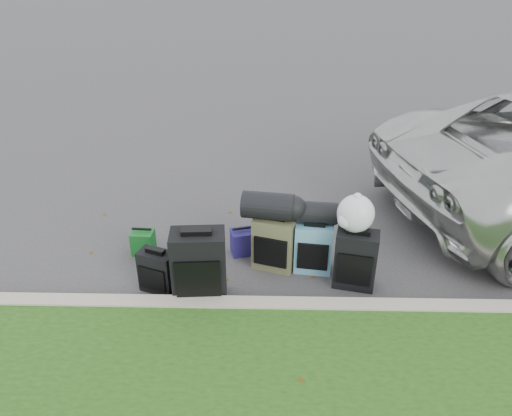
{
  "coord_description": "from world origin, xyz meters",
  "views": [
    {
      "loc": [
        0.01,
        -4.88,
        3.36
      ],
      "look_at": [
        -0.1,
        0.2,
        0.55
      ],
      "focal_mm": 35.0,
      "sensor_mm": 36.0,
      "label": 1
    }
  ],
  "objects_px": {
    "suitcase_small_black": "(158,271)",
    "tote_green": "(143,242)",
    "suitcase_olive": "(274,243)",
    "tote_navy": "(243,242)",
    "suitcase_large_black_left": "(199,266)",
    "suitcase_teal": "(313,248)",
    "suitcase_large_black_right": "(355,260)"
  },
  "relations": [
    {
      "from": "suitcase_small_black",
      "to": "tote_green",
      "type": "relative_size",
      "value": 1.62
    },
    {
      "from": "suitcase_olive",
      "to": "tote_navy",
      "type": "height_order",
      "value": "suitcase_olive"
    },
    {
      "from": "suitcase_large_black_left",
      "to": "tote_green",
      "type": "relative_size",
      "value": 2.7
    },
    {
      "from": "tote_navy",
      "to": "suitcase_teal",
      "type": "bearing_deg",
      "value": -37.12
    },
    {
      "from": "tote_green",
      "to": "suitcase_small_black",
      "type": "bearing_deg",
      "value": -61.57
    },
    {
      "from": "suitcase_small_black",
      "to": "tote_green",
      "type": "distance_m",
      "value": 0.76
    },
    {
      "from": "suitcase_large_black_right",
      "to": "tote_navy",
      "type": "xyz_separation_m",
      "value": [
        -1.22,
        0.59,
        -0.18
      ]
    },
    {
      "from": "tote_navy",
      "to": "suitcase_olive",
      "type": "bearing_deg",
      "value": -50.75
    },
    {
      "from": "suitcase_small_black",
      "to": "suitcase_large_black_left",
      "type": "height_order",
      "value": "suitcase_large_black_left"
    },
    {
      "from": "suitcase_large_black_left",
      "to": "suitcase_teal",
      "type": "distance_m",
      "value": 1.32
    },
    {
      "from": "suitcase_olive",
      "to": "suitcase_large_black_right",
      "type": "xyz_separation_m",
      "value": [
        0.86,
        -0.33,
        0.01
      ]
    },
    {
      "from": "suitcase_large_black_left",
      "to": "suitcase_large_black_right",
      "type": "relative_size",
      "value": 1.2
    },
    {
      "from": "suitcase_teal",
      "to": "suitcase_large_black_right",
      "type": "relative_size",
      "value": 0.89
    },
    {
      "from": "suitcase_olive",
      "to": "tote_navy",
      "type": "bearing_deg",
      "value": 161.51
    },
    {
      "from": "suitcase_large_black_left",
      "to": "suitcase_olive",
      "type": "distance_m",
      "value": 0.97
    },
    {
      "from": "suitcase_small_black",
      "to": "tote_green",
      "type": "bearing_deg",
      "value": 135.22
    },
    {
      "from": "suitcase_olive",
      "to": "suitcase_teal",
      "type": "xyz_separation_m",
      "value": [
        0.43,
        -0.06,
        -0.02
      ]
    },
    {
      "from": "suitcase_teal",
      "to": "tote_navy",
      "type": "xyz_separation_m",
      "value": [
        -0.8,
        0.33,
        -0.14
      ]
    },
    {
      "from": "tote_navy",
      "to": "tote_green",
      "type": "bearing_deg",
      "value": 166.64
    },
    {
      "from": "suitcase_small_black",
      "to": "tote_green",
      "type": "height_order",
      "value": "suitcase_small_black"
    },
    {
      "from": "suitcase_teal",
      "to": "tote_green",
      "type": "relative_size",
      "value": 2.02
    },
    {
      "from": "suitcase_small_black",
      "to": "suitcase_teal",
      "type": "bearing_deg",
      "value": 33.93
    },
    {
      "from": "suitcase_teal",
      "to": "tote_green",
      "type": "xyz_separation_m",
      "value": [
        -1.98,
        0.29,
        -0.15
      ]
    },
    {
      "from": "suitcase_large_black_right",
      "to": "suitcase_teal",
      "type": "bearing_deg",
      "value": 160.18
    },
    {
      "from": "suitcase_olive",
      "to": "suitcase_small_black",
      "type": "bearing_deg",
      "value": -142.41
    },
    {
      "from": "suitcase_large_black_left",
      "to": "suitcase_large_black_right",
      "type": "distance_m",
      "value": 1.65
    },
    {
      "from": "tote_green",
      "to": "tote_navy",
      "type": "relative_size",
      "value": 0.98
    },
    {
      "from": "suitcase_teal",
      "to": "suitcase_olive",
      "type": "bearing_deg",
      "value": 179.62
    },
    {
      "from": "suitcase_olive",
      "to": "suitcase_large_black_right",
      "type": "relative_size",
      "value": 0.96
    },
    {
      "from": "tote_green",
      "to": "tote_navy",
      "type": "xyz_separation_m",
      "value": [
        1.18,
        0.03,
        0.0
      ]
    },
    {
      "from": "suitcase_olive",
      "to": "tote_navy",
      "type": "xyz_separation_m",
      "value": [
        -0.37,
        0.26,
        -0.17
      ]
    },
    {
      "from": "suitcase_teal",
      "to": "suitcase_large_black_right",
      "type": "xyz_separation_m",
      "value": [
        0.42,
        -0.27,
        0.03
      ]
    }
  ]
}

